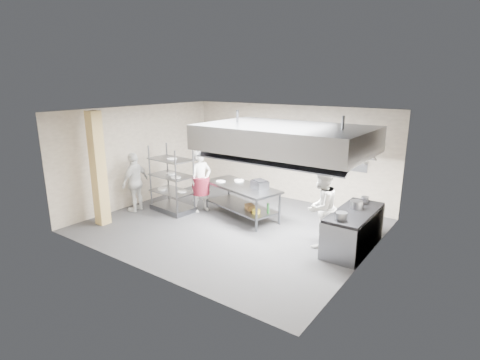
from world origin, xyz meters
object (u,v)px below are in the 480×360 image
Objects in this scene: griddle at (260,185)px; pass_rack at (172,179)px; chef_plating at (135,182)px; stockpot at (356,205)px; island at (241,201)px; chef_line at (321,208)px; chef_head at (201,181)px; cooking_range at (353,231)px.

pass_rack is at bearing -139.45° from griddle.
stockpot is at bearing 93.45° from chef_plating.
stockpot is at bearing 20.19° from griddle.
chef_line reaches higher than island.
cooking_range is at bearing -69.66° from chef_head.
pass_rack is at bearing -173.77° from cooking_range.
griddle is (-2.70, 0.25, 0.59)m from cooking_range.
island reaches higher than cooking_range.
island is at bearing -92.62° from chef_line.
island is 5.51× the size of griddle.
chef_line is (4.52, 0.26, -0.03)m from pass_rack.
pass_rack is 6.87× the size of stockpot.
island is 1.23× the size of pass_rack.
pass_rack reaches higher than griddle.
stockpot is at bearing 13.41° from pass_rack.
chef_plating is at bearing 143.95° from chef_head.
island is 2.68m from chef_line.
stockpot reaches higher than cooking_range.
cooking_range is 7.16× the size of stockpot.
chef_line is at bearing 90.24° from chef_plating.
chef_line is 4.33× the size of griddle.
chef_head is 6.47× the size of stockpot.
chef_head is at bearing -84.87° from chef_line.
chef_plating is (-6.08, -1.18, 0.45)m from cooking_range.
cooking_range is 1.08× the size of chef_line.
chef_line is (2.59, -0.51, 0.47)m from island.
pass_rack is at bearing 115.86° from chef_plating.
cooking_range is 6.21m from chef_plating.
chef_head is 3.83m from chef_line.
chef_plating reaches higher than stockpot.
pass_rack reaches higher than chef_plating.
island is 1.27× the size of chef_line.
chef_line is 1.07× the size of chef_plating.
chef_line is at bearing -155.59° from cooking_range.
chef_head reaches higher than stockpot.
chef_plating is (-5.40, -0.87, -0.06)m from chef_line.
pass_rack is 4.53m from chef_line.
griddle is (1.81, 0.34, 0.11)m from chef_head.
griddle is (2.50, 0.82, 0.05)m from pass_rack.
griddle is at bearing 23.67° from pass_rack.
pass_rack is 5.26m from cooking_range.
griddle reaches higher than stockpot.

